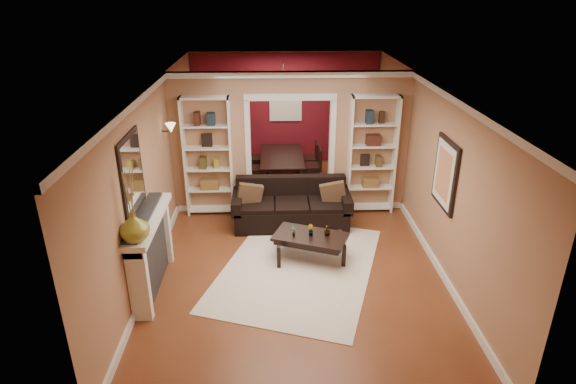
{
  "coord_description": "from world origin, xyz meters",
  "views": [
    {
      "loc": [
        -0.36,
        -7.56,
        4.14
      ],
      "look_at": [
        -0.11,
        -0.8,
        1.21
      ],
      "focal_mm": 30.0,
      "sensor_mm": 36.0,
      "label": 1
    }
  ],
  "objects_px": {
    "bookshelf_left": "(208,157)",
    "dining_table": "(283,168)",
    "coffee_table": "(310,247)",
    "fireplace": "(153,253)",
    "sofa": "(292,204)",
    "bookshelf_right": "(372,155)"
  },
  "relations": [
    {
      "from": "bookshelf_left",
      "to": "bookshelf_right",
      "type": "distance_m",
      "value": 3.1
    },
    {
      "from": "sofa",
      "to": "coffee_table",
      "type": "height_order",
      "value": "sofa"
    },
    {
      "from": "bookshelf_right",
      "to": "bookshelf_left",
      "type": "bearing_deg",
      "value": 180.0
    },
    {
      "from": "bookshelf_left",
      "to": "dining_table",
      "type": "relative_size",
      "value": 1.34
    },
    {
      "from": "dining_table",
      "to": "coffee_table",
      "type": "bearing_deg",
      "value": -174.37
    },
    {
      "from": "bookshelf_right",
      "to": "dining_table",
      "type": "height_order",
      "value": "bookshelf_right"
    },
    {
      "from": "dining_table",
      "to": "bookshelf_left",
      "type": "bearing_deg",
      "value": 138.11
    },
    {
      "from": "coffee_table",
      "to": "bookshelf_right",
      "type": "distance_m",
      "value": 2.42
    },
    {
      "from": "sofa",
      "to": "bookshelf_right",
      "type": "height_order",
      "value": "bookshelf_right"
    },
    {
      "from": "fireplace",
      "to": "dining_table",
      "type": "bearing_deg",
      "value": 64.32
    },
    {
      "from": "bookshelf_left",
      "to": "dining_table",
      "type": "xyz_separation_m",
      "value": [
        1.46,
        1.63,
        -0.85
      ]
    },
    {
      "from": "fireplace",
      "to": "dining_table",
      "type": "relative_size",
      "value": 0.99
    },
    {
      "from": "sofa",
      "to": "dining_table",
      "type": "xyz_separation_m",
      "value": [
        -0.09,
        2.21,
        -0.12
      ]
    },
    {
      "from": "fireplace",
      "to": "dining_table",
      "type": "height_order",
      "value": "fireplace"
    },
    {
      "from": "sofa",
      "to": "fireplace",
      "type": "relative_size",
      "value": 1.27
    },
    {
      "from": "coffee_table",
      "to": "dining_table",
      "type": "height_order",
      "value": "dining_table"
    },
    {
      "from": "bookshelf_left",
      "to": "fireplace",
      "type": "height_order",
      "value": "bookshelf_left"
    },
    {
      "from": "bookshelf_left",
      "to": "bookshelf_right",
      "type": "xyz_separation_m",
      "value": [
        3.1,
        0.0,
        0.0
      ]
    },
    {
      "from": "sofa",
      "to": "coffee_table",
      "type": "bearing_deg",
      "value": -78.52
    },
    {
      "from": "bookshelf_right",
      "to": "dining_table",
      "type": "distance_m",
      "value": 2.46
    },
    {
      "from": "coffee_table",
      "to": "fireplace",
      "type": "height_order",
      "value": "fireplace"
    },
    {
      "from": "bookshelf_right",
      "to": "fireplace",
      "type": "xyz_separation_m",
      "value": [
        -3.64,
        -2.53,
        -0.57
      ]
    }
  ]
}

